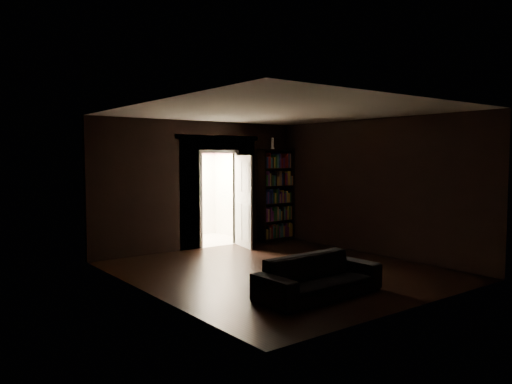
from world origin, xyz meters
The scene contains 9 objects.
ground centered at (0.00, 0.00, 0.00)m, with size 5.50×5.50×0.00m, color black.
room_walls centered at (-0.01, 1.07, 1.68)m, with size 5.02×5.61×2.84m.
kitchen_alcove centered at (0.50, 3.87, 1.21)m, with size 2.20×1.80×2.60m.
sofa centered at (-0.58, -1.56, 0.38)m, with size 1.97×0.85×0.76m, color black.
bookshelf centered at (2.00, 2.55, 1.10)m, with size 0.90×0.32×2.20m, color black.
refrigerator centered at (-0.10, 4.03, 0.82)m, with size 0.74×0.68×1.65m, color white.
door centered at (0.88, 2.32, 1.02)m, with size 0.85×0.05×2.05m, color silver.
figurine centered at (1.88, 2.53, 2.34)m, with size 0.09×0.09×0.27m, color white.
bottles centered at (-0.02, 4.00, 1.79)m, with size 0.69×0.09×0.28m, color black.
Camera 1 is at (-5.62, -6.68, 2.01)m, focal length 35.00 mm.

